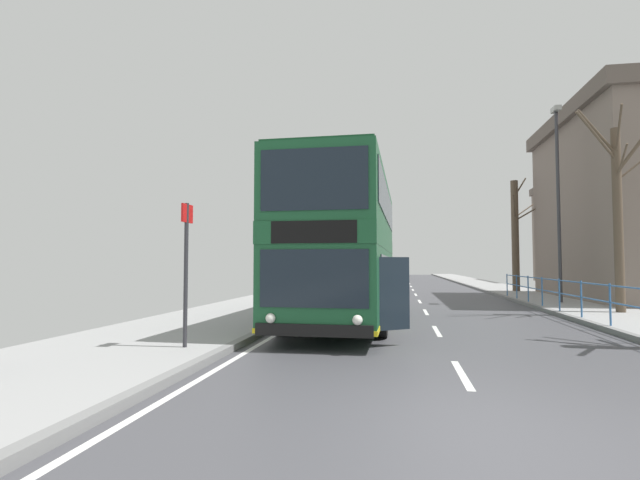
{
  "coord_description": "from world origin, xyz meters",
  "views": [
    {
      "loc": [
        -0.98,
        -5.13,
        1.75
      ],
      "look_at": [
        -2.83,
        5.96,
        2.32
      ],
      "focal_mm": 26.24,
      "sensor_mm": 36.0,
      "label": 1
    }
  ],
  "objects": [
    {
      "name": "ground",
      "position": [
        -0.72,
        -0.0,
        0.04
      ],
      "size": [
        15.8,
        140.0,
        0.2
      ],
      "color": "#444449"
    },
    {
      "name": "double_decker_bus_main",
      "position": [
        -2.52,
        8.94,
        2.26
      ],
      "size": [
        3.17,
        10.33,
        4.31
      ],
      "color": "#19512D",
      "rests_on": "ground"
    },
    {
      "name": "pedestrian_railing_far_kerb",
      "position": [
        4.45,
        9.09,
        0.87
      ],
      "size": [
        0.05,
        21.3,
        1.09
      ],
      "color": "#386BA8",
      "rests_on": "ground"
    },
    {
      "name": "bus_stop_sign_near",
      "position": [
        -5.04,
        3.4,
        1.85
      ],
      "size": [
        0.08,
        0.44,
        2.79
      ],
      "color": "#2D2D33",
      "rests_on": "ground"
    },
    {
      "name": "street_lamp_far_side",
      "position": [
        5.72,
        15.81,
        4.89
      ],
      "size": [
        0.28,
        0.6,
        8.27
      ],
      "color": "#38383D",
      "rests_on": "ground"
    },
    {
      "name": "bare_tree_far_00",
      "position": [
        5.91,
        23.93,
        3.48
      ],
      "size": [
        2.4,
        3.14,
        6.72
      ],
      "color": "brown",
      "rests_on": "ground"
    },
    {
      "name": "bare_tree_far_02",
      "position": [
        6.28,
        11.82,
        3.54
      ],
      "size": [
        2.82,
        1.61,
        6.77
      ],
      "color": "brown",
      "rests_on": "ground"
    },
    {
      "name": "background_building_01",
      "position": [
        16.95,
        40.95,
        4.78
      ],
      "size": [
        8.41,
        11.5,
        9.51
      ],
      "color": "slate",
      "rests_on": "ground"
    }
  ]
}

